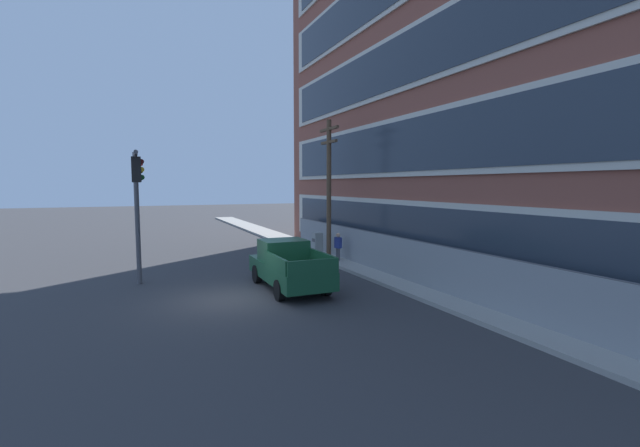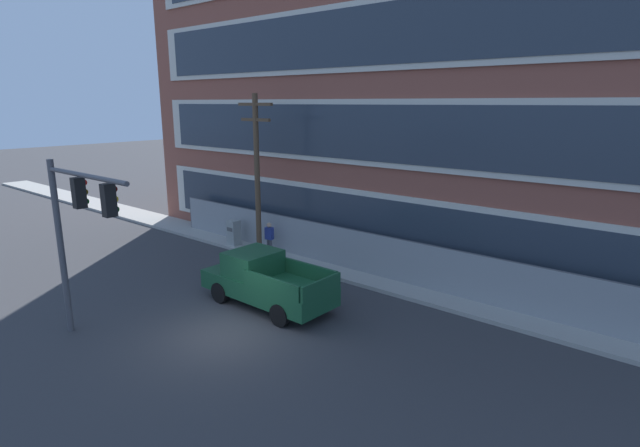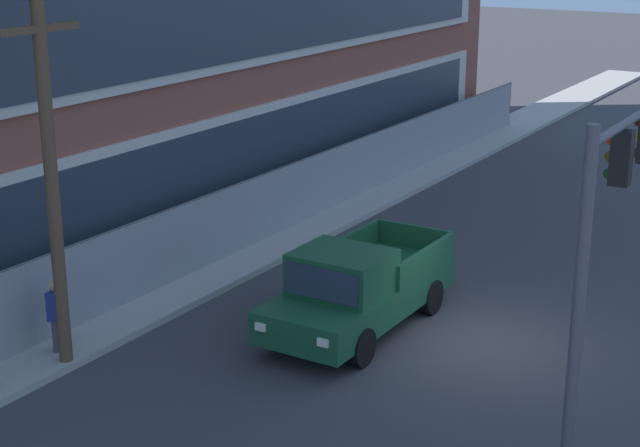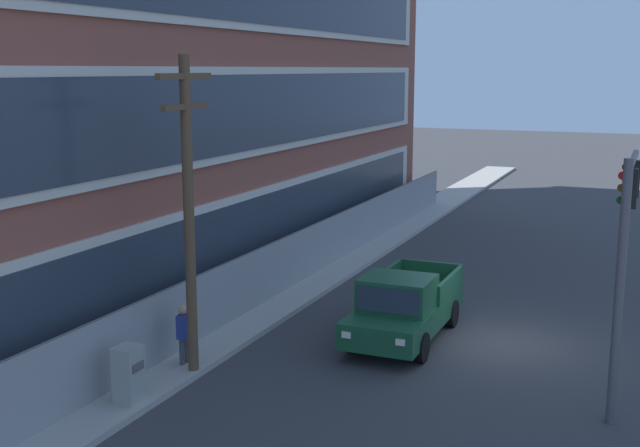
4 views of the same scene
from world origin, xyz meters
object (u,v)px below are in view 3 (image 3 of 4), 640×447
object	(u,v)px
pickup_truck_dark_green	(357,290)
pedestrian_near_cabinet	(57,313)
traffic_signal_mast	(609,215)
utility_pole_near_corner	(49,155)

from	to	relation	value
pickup_truck_dark_green	pedestrian_near_cabinet	bearing A→B (deg)	134.34
traffic_signal_mast	utility_pole_near_corner	distance (m)	10.06
pickup_truck_dark_green	pedestrian_near_cabinet	world-z (taller)	pickup_truck_dark_green
pickup_truck_dark_green	utility_pole_near_corner	bearing A→B (deg)	139.03
traffic_signal_mast	pedestrian_near_cabinet	bearing A→B (deg)	102.63
utility_pole_near_corner	traffic_signal_mast	bearing A→B (deg)	-75.34
utility_pole_near_corner	pedestrian_near_cabinet	bearing A→B (deg)	59.00
utility_pole_near_corner	pedestrian_near_cabinet	world-z (taller)	utility_pole_near_corner
traffic_signal_mast	pedestrian_near_cabinet	size ratio (longest dim) A/B	3.39
pedestrian_near_cabinet	utility_pole_near_corner	bearing A→B (deg)	-121.00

